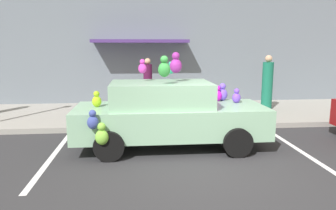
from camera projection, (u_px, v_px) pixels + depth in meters
name	position (u px, v px, depth m)	size (l,w,h in m)	color
ground_plane	(207.00, 170.00, 6.22)	(60.00, 60.00, 0.00)	#2D2D30
sidewalk	(176.00, 113.00, 11.10)	(24.00, 4.00, 0.15)	gray
storefront_building	(170.00, 25.00, 12.64)	(24.00, 1.25, 6.40)	slate
parking_stripe_front	(299.00, 150.00, 7.41)	(0.12, 3.60, 0.01)	silver
parking_stripe_rear	(52.00, 158.00, 6.90)	(0.12, 3.60, 0.01)	silver
plush_covered_car	(168.00, 114.00, 7.51)	(4.41, 2.01, 2.23)	#8AB895
teddy_bear_on_sidewalk	(117.00, 110.00, 9.87)	(0.31, 0.26, 0.59)	pink
pedestrian_walking_past	(148.00, 85.00, 11.45)	(0.31, 0.31, 1.80)	#441132
pedestrian_by_lamp	(267.00, 84.00, 11.27)	(0.37, 0.37, 1.91)	#186B4F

